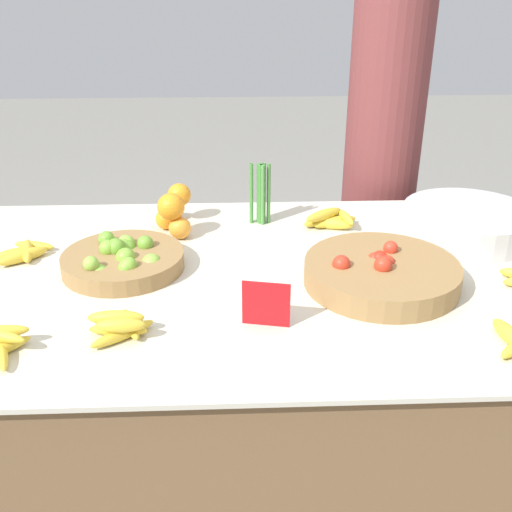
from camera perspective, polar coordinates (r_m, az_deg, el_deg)
The scene contains 12 objects.
ground_plane at distance 2.02m, azimuth 0.00°, elevation -18.67°, with size 12.00×12.00×0.00m, color gray.
market_table at distance 1.80m, azimuth 0.00°, elevation -11.05°, with size 1.86×1.08×0.67m.
lime_bowl at distance 1.67m, azimuth -12.55°, elevation -0.31°, with size 0.33×0.33×0.08m.
tomato_basket at distance 1.58m, azimuth 11.85°, elevation -1.57°, with size 0.40×0.40×0.09m.
orange_pile at distance 1.89m, azimuth -7.91°, elevation 4.36°, with size 0.12×0.22×0.14m.
metal_bowl at distance 1.95m, azimuth 19.56°, elevation 3.04°, with size 0.40×0.40×0.09m.
price_sign at distance 1.37m, azimuth 0.96°, elevation -4.60°, with size 0.11×0.03×0.11m.
veg_bundle at distance 1.91m, azimuth 0.38°, elevation 5.93°, with size 0.07×0.03×0.20m.
banana_bunch_front_center at distance 1.82m, azimuth -21.21°, elevation 0.32°, with size 0.16×0.17×0.04m.
banana_bunch_front_left at distance 1.37m, azimuth -12.71°, elevation -6.51°, with size 0.15×0.17×0.06m.
banana_bunch_front_right at distance 1.92m, azimuth 6.93°, elevation 3.44°, with size 0.19×0.14×0.06m.
vendor_person at distance 2.38m, azimuth 11.88°, elevation 9.04°, with size 0.29×0.29×1.61m.
Camera 1 is at (-0.06, -1.44, 1.41)m, focal length 42.00 mm.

